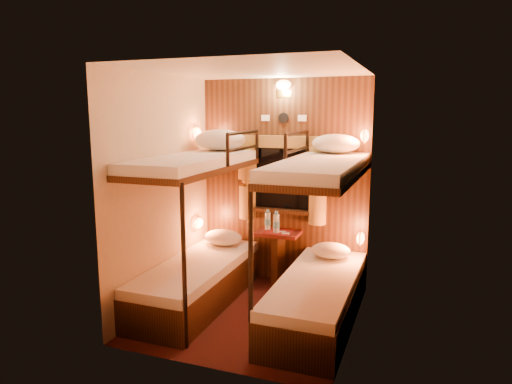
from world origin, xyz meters
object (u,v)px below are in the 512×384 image
at_px(bottle_left, 268,221).
at_px(bottle_right, 276,223).
at_px(table, 278,251).
at_px(bunk_right, 318,266).
at_px(bunk_left, 197,252).

bearing_deg(bottle_left, bottle_right, -37.47).
height_order(table, bottle_left, bottle_left).
bearing_deg(table, bottle_left, 162.53).
bearing_deg(table, bunk_right, -50.33).
bearing_deg(bottle_right, bunk_left, -131.85).
bearing_deg(bunk_right, bunk_left, 180.00).
distance_m(bottle_left, bottle_right, 0.18).
distance_m(bunk_right, bottle_right, 0.99).
relative_size(bunk_right, table, 2.90).
height_order(bunk_left, bottle_left, bunk_left).
bearing_deg(bunk_right, bottle_right, 132.23).
height_order(table, bottle_right, bottle_right).
bearing_deg(table, bottle_right, -93.97).
xyz_separation_m(table, bottle_right, (-0.00, -0.06, 0.34)).
xyz_separation_m(bunk_left, table, (0.65, 0.78, -0.14)).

